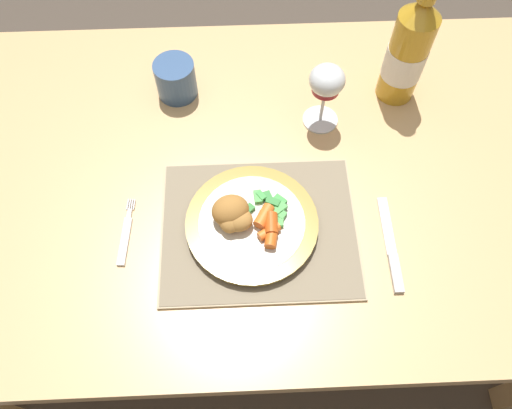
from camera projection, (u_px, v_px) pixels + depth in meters
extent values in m
plane|color=#4C4238|center=(256.00, 295.00, 1.61)|extent=(6.00, 6.00, 0.00)
cube|color=tan|center=(256.00, 176.00, 0.98)|extent=(1.52, 0.81, 0.04)
cube|color=tan|center=(11.00, 151.00, 1.46)|extent=(0.06, 0.06, 0.70)
cube|color=tan|center=(486.00, 135.00, 1.49)|extent=(0.06, 0.06, 0.70)
cube|color=tan|center=(257.00, 229.00, 0.90)|extent=(0.35, 0.28, 0.01)
cube|color=#807259|center=(257.00, 228.00, 0.90)|extent=(0.35, 0.28, 0.00)
cylinder|color=silver|center=(252.00, 225.00, 0.89)|extent=(0.19, 0.19, 0.01)
cylinder|color=olive|center=(252.00, 222.00, 0.88)|extent=(0.24, 0.24, 0.01)
cylinder|color=silver|center=(252.00, 222.00, 0.88)|extent=(0.19, 0.19, 0.00)
ellipsoid|color=#B77F3D|center=(236.00, 219.00, 0.86)|extent=(0.07, 0.06, 0.04)
ellipsoid|color=#B77F3D|center=(231.00, 219.00, 0.86)|extent=(0.05, 0.06, 0.04)
ellipsoid|color=#A87033|center=(230.00, 210.00, 0.86)|extent=(0.08, 0.07, 0.05)
cube|color=#4CA84C|center=(260.00, 197.00, 0.90)|extent=(0.02, 0.03, 0.01)
cube|color=#4CA84C|center=(280.00, 209.00, 0.88)|extent=(0.03, 0.03, 0.01)
cube|color=#4CA84C|center=(275.00, 223.00, 0.87)|extent=(0.03, 0.02, 0.01)
cube|color=#4CA84C|center=(265.00, 210.00, 0.88)|extent=(0.02, 0.02, 0.01)
cube|color=#4CA84C|center=(277.00, 219.00, 0.88)|extent=(0.03, 0.02, 0.01)
cube|color=green|center=(261.00, 196.00, 0.90)|extent=(0.02, 0.02, 0.01)
cube|color=green|center=(280.00, 200.00, 0.89)|extent=(0.03, 0.03, 0.01)
cube|color=#338438|center=(273.00, 202.00, 0.89)|extent=(0.03, 0.02, 0.01)
cube|color=#338438|center=(248.00, 210.00, 0.89)|extent=(0.03, 0.03, 0.01)
cube|color=#4CA84C|center=(279.00, 214.00, 0.88)|extent=(0.02, 0.01, 0.01)
cube|color=#4CA84C|center=(278.00, 213.00, 0.88)|extent=(0.03, 0.03, 0.01)
cube|color=#338438|center=(274.00, 207.00, 0.89)|extent=(0.03, 0.03, 0.01)
cube|color=#338438|center=(268.00, 197.00, 0.90)|extent=(0.02, 0.03, 0.01)
cylinder|color=#CC5119|center=(271.00, 224.00, 0.87)|extent=(0.02, 0.04, 0.02)
cylinder|color=orange|center=(269.00, 231.00, 0.86)|extent=(0.04, 0.03, 0.02)
cylinder|color=orange|center=(271.00, 236.00, 0.86)|extent=(0.03, 0.04, 0.02)
cylinder|color=orange|center=(264.00, 216.00, 0.87)|extent=(0.04, 0.05, 0.02)
cube|color=silver|center=(125.00, 241.00, 0.89)|extent=(0.02, 0.09, 0.01)
cube|color=silver|center=(129.00, 214.00, 0.91)|extent=(0.01, 0.02, 0.01)
cube|color=silver|center=(134.00, 204.00, 0.92)|extent=(0.00, 0.02, 0.00)
cube|color=silver|center=(132.00, 204.00, 0.92)|extent=(0.00, 0.02, 0.00)
cube|color=silver|center=(130.00, 204.00, 0.92)|extent=(0.00, 0.02, 0.00)
cube|color=silver|center=(128.00, 204.00, 0.92)|extent=(0.00, 0.02, 0.00)
cube|color=silver|center=(387.00, 226.00, 0.90)|extent=(0.02, 0.12, 0.00)
cube|color=#B2B2B7|center=(396.00, 273.00, 0.86)|extent=(0.02, 0.07, 0.01)
cylinder|color=silver|center=(320.00, 120.00, 1.02)|extent=(0.07, 0.07, 0.00)
cylinder|color=silver|center=(323.00, 105.00, 0.98)|extent=(0.01, 0.01, 0.09)
ellipsoid|color=silver|center=(327.00, 80.00, 0.92)|extent=(0.07, 0.07, 0.06)
cylinder|color=maroon|center=(326.00, 87.00, 0.94)|extent=(0.05, 0.05, 0.02)
cylinder|color=gold|center=(406.00, 58.00, 0.97)|extent=(0.08, 0.08, 0.20)
cone|color=gold|center=(423.00, 9.00, 0.87)|extent=(0.08, 0.08, 0.04)
cylinder|color=white|center=(404.00, 61.00, 0.98)|extent=(0.08, 0.08, 0.07)
cylinder|color=#385684|center=(176.00, 79.00, 1.03)|extent=(0.08, 0.08, 0.08)
cylinder|color=#1E2F48|center=(173.00, 66.00, 0.99)|extent=(0.07, 0.07, 0.01)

